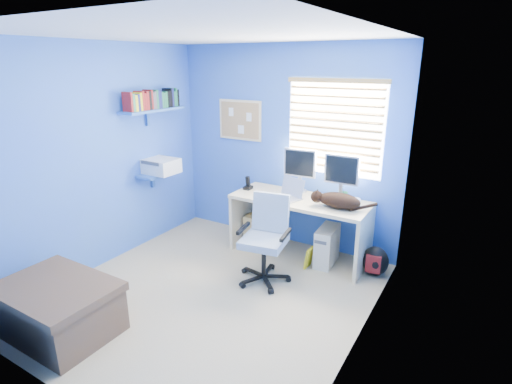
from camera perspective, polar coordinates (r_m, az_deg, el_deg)
The scene contains 23 objects.
floor at distance 4.27m, azimuth -6.41°, elevation -14.28°, with size 3.00×3.20×0.00m, color tan.
ceiling at distance 3.62m, azimuth -7.89°, elevation 21.48°, with size 3.00×3.20×0.00m, color white.
wall_back at distance 5.07m, azimuth 4.07°, elevation 6.36°, with size 3.00×0.01×2.50m, color #3D72C4.
wall_front at distance 2.75m, azimuth -27.95°, elevation -6.07°, with size 3.00×0.01×2.50m, color #3D72C4.
wall_left at distance 4.80m, azimuth -21.46°, elevation 4.47°, with size 0.01×3.20×2.50m, color #3D72C4.
wall_right at distance 3.10m, azimuth 15.44°, elevation -1.90°, with size 0.01×3.20×2.50m, color #3D72C4.
desk at distance 4.87m, azimuth 6.20°, elevation -5.06°, with size 1.64×0.65×0.74m, color beige.
laptop at distance 4.68m, azimuth 4.30°, elevation 0.30°, with size 0.33×0.26×0.22m, color silver.
monitor_left at distance 4.91m, azimuth 6.32°, elevation 3.04°, with size 0.40×0.12×0.54m, color silver.
monitor_right at distance 4.69m, azimuth 12.12°, elevation 2.01°, with size 0.40×0.12×0.54m, color silver.
phone at distance 5.03m, azimuth -1.16°, elevation 1.32°, with size 0.09×0.11×0.17m, color black.
mug at distance 4.74m, azimuth 12.35°, elevation -0.61°, with size 0.10×0.09×0.10m, color #1E6A41.
cd_spindle at distance 4.64m, azimuth 13.90°, elevation -1.33°, with size 0.13×0.13×0.07m, color silver.
cat at distance 4.48m, azimuth 11.79°, elevation -1.20°, with size 0.48×0.25×0.17m, color black.
tower_pc at distance 4.79m, azimuth 10.10°, elevation -7.55°, with size 0.19×0.44×0.45m, color beige.
drawer_boxes at distance 5.19m, azimuth 0.61°, elevation -5.47°, with size 0.35×0.28×0.41m, color tan.
yellow_book at distance 4.72m, azimuth 7.54°, elevation -9.28°, with size 0.03×0.17×0.24m, color yellow.
backpack at distance 4.69m, azimuth 16.68°, elevation -9.42°, with size 0.29×0.22×0.34m, color black.
bed_corner at distance 4.01m, azimuth -26.39°, elevation -14.69°, with size 0.96×0.69×0.46m, color brown.
office_chair at distance 4.35m, azimuth 1.35°, elevation -8.23°, with size 0.63×0.63×0.94m.
window_blinds at distance 4.74m, azimuth 11.09°, elevation 8.93°, with size 1.15×0.05×1.10m.
corkboard at distance 5.32m, azimuth -2.30°, elevation 10.23°, with size 0.64×0.02×0.52m.
wall_shelves at distance 5.14m, azimuth -14.10°, elevation 8.11°, with size 0.42×0.90×1.05m.
Camera 1 is at (2.23, -2.84, 2.28)m, focal length 28.00 mm.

